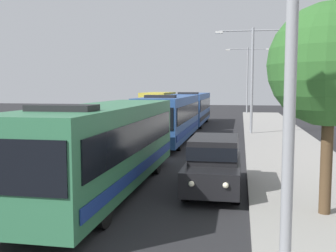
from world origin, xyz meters
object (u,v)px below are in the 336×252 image
(bus_lead, at_px, (106,144))
(box_truck_oncoming, at_px, (157,108))
(roadside_tree, at_px, (330,66))
(streetlamp_far, at_px, (247,73))
(white_suv, at_px, (214,162))
(streetlamp_near, at_px, (293,7))
(bus_second_in_line, at_px, (171,117))
(bus_middle, at_px, (193,108))
(streetlamp_mid, at_px, (252,69))

(bus_lead, relative_size, box_truck_oncoming, 1.36)
(roadside_tree, bearing_deg, streetlamp_far, 92.06)
(white_suv, relative_size, streetlamp_near, 0.61)
(box_truck_oncoming, bearing_deg, white_suv, -73.10)
(bus_second_in_line, bearing_deg, streetlamp_far, 79.36)
(streetlamp_far, relative_size, roadside_tree, 1.51)
(streetlamp_far, bearing_deg, bus_lead, -97.39)
(white_suv, relative_size, roadside_tree, 0.83)
(bus_lead, bearing_deg, box_truck_oncoming, 97.87)
(streetlamp_near, bearing_deg, bus_lead, 130.98)
(bus_lead, xyz_separation_m, streetlamp_near, (5.40, -6.21, 3.29))
(bus_middle, distance_m, white_suv, 24.49)
(bus_second_in_line, relative_size, roadside_tree, 1.98)
(bus_lead, bearing_deg, bus_middle, 90.00)
(white_suv, distance_m, roadside_tree, 5.22)
(roadside_tree, bearing_deg, bus_lead, 166.60)
(bus_middle, distance_m, streetlamp_near, 31.90)
(box_truck_oncoming, relative_size, streetlamp_mid, 1.05)
(box_truck_oncoming, distance_m, roadside_tree, 27.64)
(white_suv, bearing_deg, streetlamp_mid, 84.24)
(roadside_tree, bearing_deg, bus_second_in_line, 115.52)
(bus_middle, distance_m, box_truck_oncoming, 3.50)
(bus_lead, distance_m, roadside_tree, 7.59)
(streetlamp_near, height_order, streetlamp_far, streetlamp_far)
(bus_middle, xyz_separation_m, streetlamp_near, (5.40, -31.27, 3.29))
(streetlamp_mid, bearing_deg, bus_middle, 126.34)
(box_truck_oncoming, xyz_separation_m, streetlamp_near, (8.70, -30.10, 3.26))
(bus_middle, relative_size, roadside_tree, 1.92)
(white_suv, height_order, streetlamp_near, streetlamp_near)
(bus_lead, xyz_separation_m, box_truck_oncoming, (-3.30, 23.89, 0.02))
(bus_lead, distance_m, bus_second_in_line, 12.91)
(streetlamp_mid, relative_size, streetlamp_far, 0.90)
(bus_second_in_line, bearing_deg, bus_middle, 90.00)
(bus_lead, distance_m, streetlamp_near, 8.86)
(bus_second_in_line, distance_m, streetlamp_far, 29.48)
(bus_middle, relative_size, streetlamp_mid, 1.40)
(bus_lead, bearing_deg, bus_second_in_line, 90.00)
(streetlamp_mid, bearing_deg, streetlamp_far, 90.00)
(streetlamp_near, bearing_deg, roadside_tree, 71.16)
(box_truck_oncoming, relative_size, streetlamp_near, 1.06)
(white_suv, bearing_deg, streetlamp_near, -76.47)
(bus_middle, xyz_separation_m, streetlamp_far, (5.40, 16.59, 3.80))
(bus_middle, bearing_deg, white_suv, -81.31)
(bus_second_in_line, distance_m, box_truck_oncoming, 11.47)
(white_suv, xyz_separation_m, roadside_tree, (3.25, -2.51, 3.22))
(roadside_tree, bearing_deg, box_truck_oncoming, 111.87)
(bus_lead, relative_size, streetlamp_mid, 1.43)
(streetlamp_near, bearing_deg, streetlamp_far, 90.00)
(bus_lead, height_order, streetlamp_far, streetlamp_far)
(bus_second_in_line, height_order, box_truck_oncoming, bus_second_in_line)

